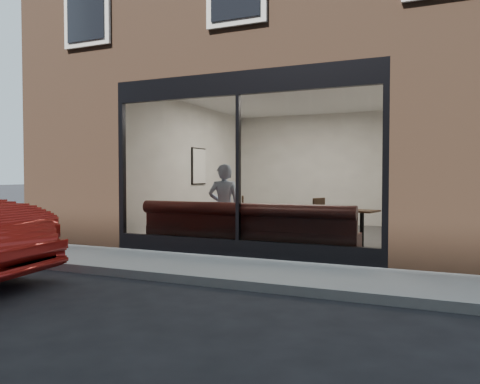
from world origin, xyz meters
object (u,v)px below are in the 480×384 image
at_px(cafe_table_left, 235,210).
at_px(person, 224,207).
at_px(cafe_table_right, 362,211).
at_px(cafe_chair_left, 234,226).
at_px(cafe_chair_right, 311,231).
at_px(banquette, 247,241).

bearing_deg(cafe_table_left, person, -91.76).
height_order(cafe_table_left, cafe_table_right, cafe_table_left).
height_order(cafe_chair_left, cafe_chair_right, cafe_chair_right).
bearing_deg(cafe_chair_left, person, 85.91).
xyz_separation_m(person, cafe_chair_right, (1.25, 1.67, -0.58)).
bearing_deg(cafe_table_left, cafe_chair_left, 114.50).
bearing_deg(cafe_table_right, banquette, -144.87).
relative_size(cafe_table_right, cafe_chair_left, 1.35).
bearing_deg(person, banquette, 140.22).
relative_size(cafe_table_left, cafe_chair_right, 1.47).
relative_size(person, cafe_chair_right, 3.79).
distance_m(cafe_table_left, cafe_chair_left, 1.59).
bearing_deg(banquette, cafe_chair_left, 119.74).
xyz_separation_m(banquette, cafe_chair_left, (-1.16, 2.03, 0.01)).
distance_m(person, cafe_chair_left, 2.03).
height_order(cafe_table_left, cafe_chair_left, cafe_table_left).
bearing_deg(cafe_chair_right, person, 70.64).
height_order(cafe_table_left, cafe_chair_right, cafe_table_left).
relative_size(banquette, cafe_chair_left, 9.91).
xyz_separation_m(cafe_table_right, cafe_chair_right, (-1.14, 0.57, -0.50)).
height_order(banquette, cafe_chair_left, banquette).
bearing_deg(cafe_chair_right, cafe_chair_left, 12.02).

